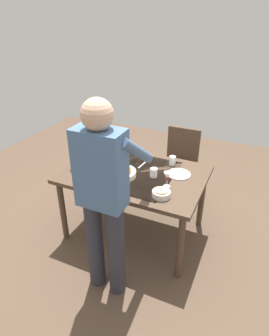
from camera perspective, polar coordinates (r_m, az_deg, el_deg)
name	(u,v)px	position (r m, az deg, el deg)	size (l,w,h in m)	color
ground_plane	(135,230)	(3.32, 0.00, -12.14)	(6.00, 6.00, 0.00)	brown
dining_table	(135,179)	(2.92, 0.00, -2.19)	(1.39, 0.95, 0.74)	#4C3828
chair_near	(180,160)	(3.64, 8.92, 1.51)	(0.40, 0.40, 0.91)	#352114
person_server	(103,193)	(2.18, -6.11, -5.00)	(0.42, 0.61, 1.69)	#2D2D38
wine_bottle	(74,158)	(2.99, -11.72, 1.95)	(0.07, 0.07, 0.30)	black
wine_glass_left	(167,177)	(2.62, 6.46, -1.73)	(0.07, 0.07, 0.15)	white
wine_glass_right	(116,146)	(3.21, -3.56, 4.36)	(0.07, 0.07, 0.15)	white
water_cup_near_left	(154,173)	(2.79, 3.76, -0.96)	(0.07, 0.07, 0.09)	silver
water_cup_near_right	(172,161)	(3.03, 7.46, 1.46)	(0.07, 0.07, 0.10)	silver
water_cup_far_left	(113,159)	(3.05, -4.19, 1.82)	(0.07, 0.07, 0.10)	silver
serving_bowl_pasta	(121,173)	(2.81, -2.74, -0.98)	(0.30, 0.30, 0.07)	silver
side_bowl_salad	(89,170)	(2.90, -8.85, -0.32)	(0.18, 0.18, 0.07)	silver
side_bowl_bread	(161,193)	(2.52, 5.29, -4.96)	(0.16, 0.16, 0.07)	silver
dinner_plate_near	(179,174)	(2.88, 8.71, -1.21)	(0.23, 0.23, 0.01)	silver
dinner_plate_far	(96,159)	(3.17, -7.65, 1.81)	(0.23, 0.23, 0.01)	silver
table_knife	(143,164)	(3.04, 1.71, 0.79)	(0.01, 0.20, 0.01)	silver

